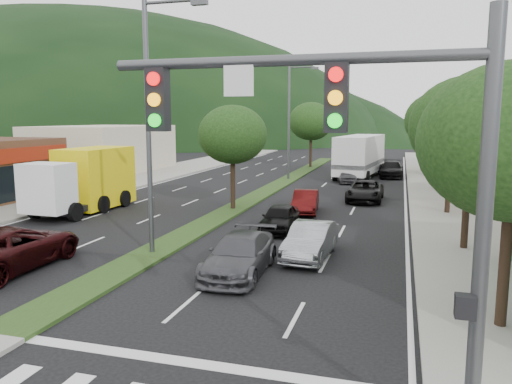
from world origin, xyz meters
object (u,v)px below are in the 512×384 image
(streetlight_near, at_px, (153,113))
(box_truck, at_px, (86,182))
(sedan_silver, at_px, (311,241))
(car_queue_f, at_px, (392,169))
(suv_maroon, at_px, (11,247))
(car_queue_e, at_px, (348,175))
(streetlight_mid, at_px, (291,116))
(motorhome, at_px, (360,155))
(traffic_signal, at_px, (377,168))
(car_queue_c, at_px, (306,202))
(car_queue_d, at_px, (365,191))
(tree_r_b, at_px, (471,127))
(tree_r_d, at_px, (439,121))
(tree_r_e, at_px, (431,123))
(tree_med_near, at_px, (233,135))
(car_queue_a, at_px, (280,218))
(tree_med_far, at_px, (311,121))
(car_queue_b, at_px, (240,255))
(tree_r_c, at_px, (452,130))

(streetlight_near, relative_size, box_truck, 1.34)
(sedan_silver, height_order, car_queue_f, car_queue_f)
(streetlight_near, height_order, suv_maroon, streetlight_near)
(car_queue_e, bearing_deg, car_queue_f, 48.11)
(streetlight_mid, relative_size, motorhome, 0.99)
(traffic_signal, xyz_separation_m, car_queue_c, (-4.79, 20.01, -4.01))
(traffic_signal, distance_m, motorhome, 38.60)
(car_queue_f, bearing_deg, car_queue_d, -96.12)
(tree_r_b, distance_m, tree_r_d, 18.00)
(tree_r_d, bearing_deg, streetlight_near, -118.20)
(tree_r_d, distance_m, suv_maroon, 30.10)
(car_queue_f, bearing_deg, streetlight_near, -106.39)
(tree_r_e, distance_m, car_queue_f, 5.88)
(streetlight_mid, xyz_separation_m, car_queue_d, (7.03, -9.53, -4.92))
(traffic_signal, distance_m, streetlight_mid, 35.66)
(tree_med_near, distance_m, sedan_silver, 11.32)
(suv_maroon, relative_size, car_queue_a, 1.52)
(traffic_signal, xyz_separation_m, motorhome, (-3.20, 38.38, -2.63))
(tree_r_d, relative_size, car_queue_f, 1.42)
(car_queue_a, bearing_deg, tree_r_e, 72.08)
(streetlight_mid, distance_m, car_queue_a, 20.48)
(tree_r_b, height_order, tree_r_d, tree_r_d)
(tree_r_e, xyz_separation_m, box_truck, (-20.11, -24.57, -3.17))
(tree_r_d, xyz_separation_m, tree_r_e, (0.00, 10.00, -0.29))
(streetlight_near, bearing_deg, tree_med_far, 90.33)
(tree_r_b, bearing_deg, car_queue_c, 140.18)
(box_truck, height_order, motorhome, motorhome)
(car_queue_f, xyz_separation_m, motorhome, (-2.79, -0.74, 1.28))
(tree_r_d, xyz_separation_m, motorhome, (-6.17, 6.84, -3.16))
(car_queue_c, height_order, car_queue_e, car_queue_c)
(traffic_signal, relative_size, sedan_silver, 1.69)
(sedan_silver, bearing_deg, car_queue_d, 88.82)
(sedan_silver, xyz_separation_m, car_queue_d, (1.08, 14.20, -0.02))
(tree_r_b, bearing_deg, car_queue_b, -145.58)
(tree_r_e, distance_m, streetlight_mid, 13.73)
(car_queue_d, xyz_separation_m, motorhome, (-1.41, 13.36, 1.35))
(car_queue_b, bearing_deg, car_queue_e, 85.89)
(sedan_silver, distance_m, car_queue_a, 4.76)
(tree_r_b, distance_m, car_queue_b, 10.48)
(car_queue_b, distance_m, car_queue_e, 25.99)
(tree_r_c, relative_size, car_queue_e, 1.77)
(tree_med_near, distance_m, suv_maroon, 14.20)
(tree_r_d, bearing_deg, tree_med_near, -135.00)
(tree_r_e, bearing_deg, car_queue_d, -106.07)
(car_queue_b, bearing_deg, suv_maroon, -169.59)
(tree_r_b, distance_m, tree_med_far, 34.18)
(traffic_signal, bearing_deg, car_queue_b, 120.98)
(streetlight_mid, bearing_deg, car_queue_d, -53.57)
(suv_maroon, bearing_deg, car_queue_f, -112.23)
(tree_r_c, bearing_deg, streetlight_near, -134.51)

